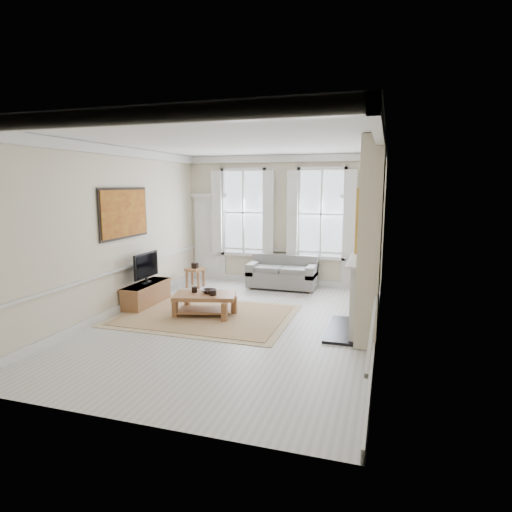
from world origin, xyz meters
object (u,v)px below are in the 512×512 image
(sofa, at_px, (283,274))
(tv_stand, at_px, (147,294))
(side_table, at_px, (195,272))
(coffee_table, at_px, (205,298))

(sofa, bearing_deg, tv_stand, -135.58)
(sofa, distance_m, side_table, 2.28)
(coffee_table, height_order, tv_stand, tv_stand)
(side_table, xyz_separation_m, tv_stand, (-0.30, -1.87, -0.14))
(sofa, xyz_separation_m, tv_stand, (-2.50, -2.45, -0.11))
(side_table, bearing_deg, tv_stand, -99.07)
(side_table, distance_m, tv_stand, 1.90)
(sofa, height_order, coffee_table, sofa)
(sofa, bearing_deg, side_table, -165.32)
(side_table, bearing_deg, coffee_table, -60.46)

